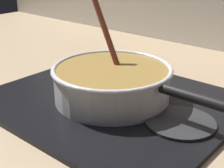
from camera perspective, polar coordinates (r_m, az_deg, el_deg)
The scene contains 5 objects.
ground at distance 0.72m, azimuth -12.66°, elevation -8.96°, with size 2.40×1.60×0.04m, color #9E8466.
hob_plate at distance 0.80m, azimuth 0.00°, elevation -2.95°, with size 0.56×0.48×0.01m, color black.
burner_ring at distance 0.79m, azimuth 0.00°, elevation -2.29°, with size 0.18×0.18×0.01m, color #592D0C.
spare_burner at distance 0.70m, azimuth 11.73°, elevation -6.48°, with size 0.15×0.15×0.01m, color #262628.
cooking_pan at distance 0.78m, azimuth 0.08°, elevation 0.35°, with size 0.44×0.28×0.27m.
Camera 1 is at (0.51, -0.35, 0.35)m, focal length 52.84 mm.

